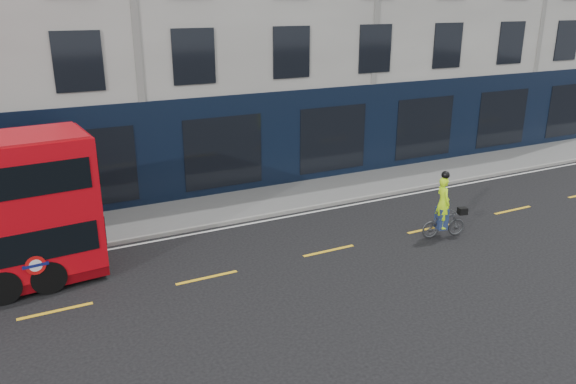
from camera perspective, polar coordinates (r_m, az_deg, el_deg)
ground at (r=14.92m, az=-6.32°, el=-11.02°), size 120.00×120.00×0.00m
pavement at (r=20.56m, az=-12.80°, el=-2.60°), size 60.00×3.00×0.12m
kerb at (r=19.20m, az=-11.66°, el=-4.06°), size 60.00×0.12×0.13m
road_edge_line at (r=18.96m, az=-11.40°, el=-4.54°), size 58.00×0.10×0.01m
lane_dashes at (r=16.17m, az=-8.23°, el=-8.60°), size 58.00×0.12×0.01m
cyclist at (r=19.04m, az=15.52°, el=-2.22°), size 1.59×0.76×2.28m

